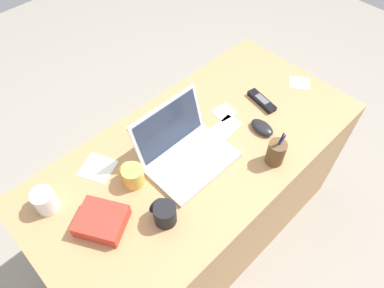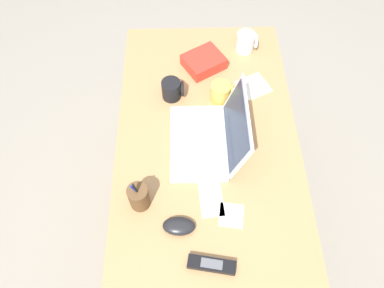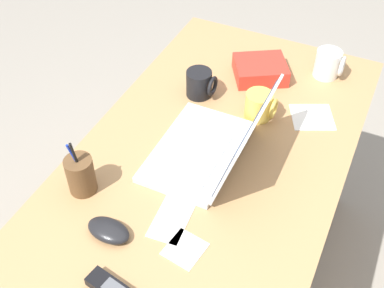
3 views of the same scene
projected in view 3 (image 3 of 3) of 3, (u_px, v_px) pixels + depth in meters
The scene contains 11 objects.
desk at pixel (198, 250), 1.61m from camera, with size 1.49×0.74×0.75m, color tan.
laptop at pixel (212, 147), 1.36m from camera, with size 0.35×0.29×0.22m.
computer_mouse at pixel (109, 230), 1.19m from camera, with size 0.07×0.11×0.03m, color black.
coffee_mug_white at pixel (260, 106), 1.49m from camera, with size 0.08×0.09×0.09m.
coffee_mug_tall at pixel (328, 64), 1.64m from camera, with size 0.08×0.10×0.09m.
coffee_mug_spare at pixel (200, 84), 1.56m from camera, with size 0.08×0.09×0.09m.
pen_holder at pixel (81, 175), 1.27m from camera, with size 0.07×0.07×0.17m.
snack_bag at pixel (261, 70), 1.64m from camera, with size 0.14×0.17×0.06m, color red.
paper_note_near_laptop at pixel (312, 117), 1.51m from camera, with size 0.12×0.13×0.00m, color white.
paper_note_left at pixel (173, 214), 1.25m from camera, with size 0.17×0.08×0.00m, color white.
paper_note_right at pixel (185, 249), 1.17m from camera, with size 0.09×0.09×0.00m, color white.
Camera 3 is at (0.83, 0.37, 1.75)m, focal length 45.97 mm.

